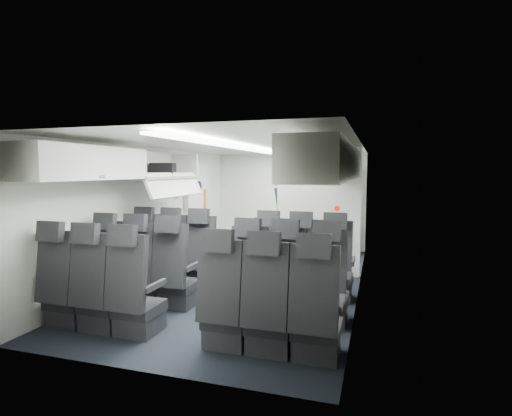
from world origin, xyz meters
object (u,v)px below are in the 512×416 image
Objects in this scene: boarding_door at (197,210)px; seat_row_mid at (213,281)px; galley_unit at (330,209)px; seat_row_front at (237,264)px; flight_attendant at (282,216)px; seat_row_rear at (178,304)px; carry_on_bag at (163,170)px.

seat_row_mid is at bearing -61.23° from boarding_door.
galley_unit is 2.84m from boarding_door.
flight_attendant is (0.22, 1.88, 0.51)m from seat_row_front.
seat_row_front is 1.75× the size of galley_unit.
seat_row_rear is 1.75× the size of galley_unit.
flight_attendant is (0.22, 2.78, 0.51)m from seat_row_mid.
seat_row_front is 1.00× the size of seat_row_mid.
galley_unit is 1.04× the size of flight_attendant.
boarding_door reaches higher than seat_row_front.
boarding_door is at bearing 118.77° from seat_row_mid.
carry_on_bag reaches higher than boarding_door.
flight_attendant is (1.86, -0.20, -0.04)m from boarding_door.
boarding_door is at bearing 128.16° from seat_row_front.
seat_row_front is 3.43m from galley_unit.
seat_row_front is at bearing -106.28° from galley_unit.
galley_unit reaches higher than boarding_door.
galley_unit reaches higher than carry_on_bag.
flight_attendant reaches higher than seat_row_mid.
flight_attendant is at bearing 83.40° from seat_row_front.
carry_on_bag reaches higher than seat_row_mid.
galley_unit is (0.95, 4.15, 0.55)m from seat_row_mid.
seat_row_rear is at bearing 155.99° from flight_attendant.
seat_row_rear is at bearing -70.35° from carry_on_bag.
galley_unit is at bearing 37.42° from carry_on_bag.
galley_unit is at bearing 77.12° from seat_row_mid.
boarding_door is 1.87m from flight_attendant.
seat_row_front is 0.90m from seat_row_mid.
boarding_door is (-2.59, -1.17, 0.00)m from galley_unit.
seat_row_mid is 1.83× the size of flight_attendant.
carry_on_bag is (-2.36, -2.87, 0.84)m from galley_unit.
carry_on_bag reaches higher than seat_row_front.
seat_row_rear is 5.17m from galley_unit.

